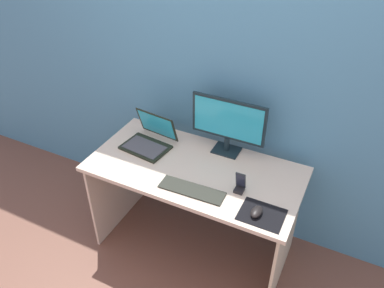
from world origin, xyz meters
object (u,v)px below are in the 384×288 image
keyboard_external (192,190)px  monitor (228,123)px  laptop (149,140)px  phone_in_dock (240,185)px  mouse (257,212)px

keyboard_external → monitor: bearing=83.7°
keyboard_external → laptop: bearing=146.4°
keyboard_external → phone_in_dock: (0.26, 0.13, 0.04)m
monitor → mouse: (0.38, -0.48, -0.21)m
keyboard_external → phone_in_dock: phone_in_dock is taller
laptop → mouse: size_ratio=3.44×
mouse → laptop: bearing=163.8°
keyboard_external → mouse: 0.41m
monitor → laptop: size_ratio=1.48×
monitor → laptop: 0.57m
mouse → keyboard_external: bearing=-179.3°
monitor → mouse: monitor is taller
mouse → monitor: bearing=131.1°
mouse → phone_in_dock: (-0.15, 0.14, 0.03)m
laptop → keyboard_external: bearing=-31.6°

